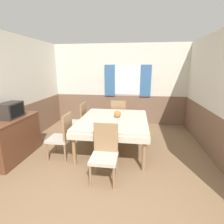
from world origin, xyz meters
name	(u,v)px	position (x,y,z in m)	size (l,w,h in m)	color
ground_plane	(88,217)	(0.00, 0.00, 0.00)	(16.00, 16.00, 0.00)	#846647
wall_back	(120,85)	(0.01, 4.02, 1.31)	(4.72, 0.10, 2.60)	silver
wall_left	(20,92)	(-2.18, 2.00, 1.30)	(0.05, 4.40, 2.60)	silver
wall_right	(217,96)	(2.18, 2.00, 1.30)	(0.05, 4.40, 2.60)	silver
dining_table	(114,123)	(0.07, 1.98, 0.65)	(1.53, 1.79, 0.74)	beige
chair_left_near	(62,135)	(-0.93, 1.44, 0.50)	(0.44, 0.44, 0.96)	#93704C
chair_left_far	(79,120)	(-0.93, 2.52, 0.50)	(0.44, 0.44, 0.96)	#93704C
chair_head_window	(119,115)	(0.07, 3.11, 0.50)	(0.44, 0.44, 0.96)	#93704C
chair_head_near	(105,152)	(0.07, 0.85, 0.50)	(0.44, 0.44, 0.96)	#93704C
sideboard	(14,138)	(-1.92, 1.28, 0.44)	(0.46, 1.25, 0.87)	brown
tv	(11,110)	(-1.93, 1.32, 1.03)	(0.29, 0.47, 0.32)	#2D2823
vase	(118,114)	(0.15, 2.08, 0.83)	(0.16, 0.16, 0.16)	#B26B38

